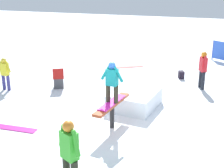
{
  "coord_description": "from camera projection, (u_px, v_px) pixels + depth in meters",
  "views": [
    {
      "loc": [
        8.18,
        2.84,
        4.34
      ],
      "look_at": [
        0.0,
        0.0,
        1.41
      ],
      "focal_mm": 50.0,
      "sensor_mm": 36.0,
      "label": 1
    }
  ],
  "objects": [
    {
      "name": "bystander_green",
      "position": [
        70.0,
        152.0,
        6.47
      ],
      "size": [
        0.41,
        0.67,
        1.64
      ],
      "rotation": [
        0.0,
        0.0,
        4.23
      ],
      "color": "#25291C",
      "rests_on": "ground"
    },
    {
      "name": "main_rider_on_rail",
      "position": [
        112.0,
        83.0,
        9.13
      ],
      "size": [
        1.41,
        0.73,
        1.27
      ],
      "rotation": [
        0.0,
        0.0,
        -0.12
      ],
      "color": "#CE1E9C",
      "rests_on": "rail_feature"
    },
    {
      "name": "bystander_red",
      "position": [
        203.0,
        68.0,
        12.75
      ],
      "size": [
        0.65,
        0.36,
        1.56
      ],
      "rotation": [
        0.0,
        0.0,
        0.42
      ],
      "color": "black",
      "rests_on": "ground"
    },
    {
      "name": "backpack_on_snow",
      "position": [
        181.0,
        75.0,
        14.26
      ],
      "size": [
        0.36,
        0.32,
        0.34
      ],
      "primitive_type": "cube",
      "rotation": [
        0.0,
        0.0,
        0.38
      ],
      "color": "black",
      "rests_on": "ground"
    },
    {
      "name": "ground_plane",
      "position": [
        112.0,
        127.0,
        9.59
      ],
      "size": [
        60.0,
        60.0,
        0.0
      ],
      "primitive_type": "plane",
      "color": "white"
    },
    {
      "name": "loose_snowboard_magenta",
      "position": [
        13.0,
        128.0,
        9.51
      ],
      "size": [
        0.37,
        1.55,
        0.02
      ],
      "primitive_type": "cube",
      "rotation": [
        0.0,
        0.0,
        4.77
      ],
      "color": "#C12791",
      "rests_on": "ground"
    },
    {
      "name": "rail_feature",
      "position": [
        112.0,
        107.0,
        9.38
      ],
      "size": [
        1.97,
        0.52,
        0.81
      ],
      "rotation": [
        0.0,
        0.0,
        -0.12
      ],
      "color": "black",
      "rests_on": "ground"
    },
    {
      "name": "bystander_yellow",
      "position": [
        5.0,
        72.0,
        12.6
      ],
      "size": [
        0.22,
        0.62,
        1.35
      ],
      "rotation": [
        0.0,
        0.0,
        1.48
      ],
      "color": "navy",
      "rests_on": "ground"
    },
    {
      "name": "folding_chair",
      "position": [
        58.0,
        79.0,
        12.92
      ],
      "size": [
        0.6,
        0.6,
        0.88
      ],
      "rotation": [
        0.0,
        0.0,
        5.23
      ],
      "color": "#3F3F44",
      "rests_on": "ground"
    },
    {
      "name": "loose_snowboard_coral",
      "position": [
        129.0,
        67.0,
        16.14
      ],
      "size": [
        1.03,
        1.42,
        0.02
      ],
      "primitive_type": "cube",
      "rotation": [
        0.0,
        0.0,
        5.27
      ],
      "color": "#F66B63",
      "rests_on": "ground"
    },
    {
      "name": "snow_kicker_ramp",
      "position": [
        134.0,
        99.0,
        11.04
      ],
      "size": [
        1.97,
        1.71,
        0.57
      ],
      "primitive_type": "cube",
      "rotation": [
        0.0,
        0.0,
        -0.12
      ],
      "color": "white",
      "rests_on": "ground"
    }
  ]
}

